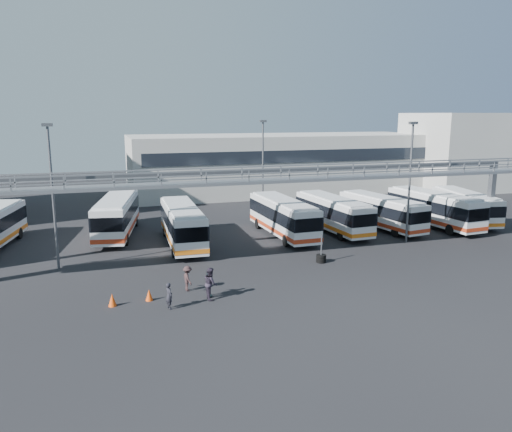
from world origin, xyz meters
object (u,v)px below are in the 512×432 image
object	(u,v)px
cone_right	(112,300)
tire_stack	(321,258)
light_pole_back	(263,163)
pedestrian_b	(211,283)
light_pole_left	(52,189)
light_pole_mid	(410,176)
bus_6	(333,213)
bus_5	(283,216)
pedestrian_d	(209,284)
pedestrian_c	(188,279)
bus_2	(117,215)
bus_3	(182,223)
bus_9	(465,205)
pedestrian_a	(169,296)
bus_8	(434,208)
cone_left	(149,295)
bus_7	(381,211)

from	to	relation	value
cone_right	tire_stack	size ratio (longest dim) A/B	0.35
light_pole_back	pedestrian_b	size ratio (longest dim) A/B	5.29
light_pole_left	light_pole_mid	xyz separation A→B (m)	(28.00, -1.00, 0.00)
light_pole_mid	pedestrian_b	world-z (taller)	light_pole_mid
light_pole_left	bus_6	world-z (taller)	light_pole_left
bus_5	pedestrian_d	world-z (taller)	bus_5
light_pole_left	pedestrian_d	xyz separation A→B (m)	(8.99, -8.69, -4.93)
pedestrian_b	pedestrian_c	xyz separation A→B (m)	(-1.06, 1.79, -0.17)
bus_2	pedestrian_b	xyz separation A→B (m)	(4.54, -18.08, -0.98)
bus_3	bus_9	xyz separation A→B (m)	(28.91, 0.39, -0.14)
bus_2	bus_5	bearing A→B (deg)	-7.90
bus_9	pedestrian_a	xyz separation A→B (m)	(-31.99, -14.17, -0.96)
bus_5	bus_8	world-z (taller)	bus_8
light_pole_left	bus_8	world-z (taller)	light_pole_left
cone_right	cone_left	bearing A→B (deg)	6.85
light_pole_back	bus_2	world-z (taller)	light_pole_back
bus_2	bus_8	bearing A→B (deg)	-0.05
cone_left	light_pole_left	bearing A→B (deg)	123.70
bus_3	bus_5	world-z (taller)	bus_3
bus_9	pedestrian_a	size ratio (longest dim) A/B	6.90
pedestrian_c	tire_stack	world-z (taller)	tire_stack
light_pole_mid	bus_7	size ratio (longest dim) A/B	0.96
light_pole_mid	pedestrian_a	xyz separation A→B (m)	(-21.55, -8.87, -4.96)
bus_3	bus_8	world-z (taller)	bus_3
bus_5	cone_right	bearing A→B (deg)	-141.40
bus_9	tire_stack	bearing A→B (deg)	-145.40
cone_right	tire_stack	distance (m)	15.66
bus_6	pedestrian_d	world-z (taller)	bus_6
light_pole_left	bus_8	bearing A→B (deg)	5.91
light_pole_back	bus_5	xyz separation A→B (m)	(-1.34, -9.69, -3.87)
bus_2	bus_9	world-z (taller)	bus_2
bus_7	bus_9	size ratio (longest dim) A/B	1.00
light_pole_left	bus_9	size ratio (longest dim) A/B	0.97
light_pole_back	bus_7	distance (m)	13.67
bus_8	cone_left	distance (m)	30.96
pedestrian_c	light_pole_back	bearing A→B (deg)	-39.30
bus_3	bus_7	world-z (taller)	bus_3
light_pole_back	bus_9	bearing A→B (deg)	-27.75
bus_6	bus_8	distance (m)	10.39
bus_3	pedestrian_a	xyz separation A→B (m)	(-3.08, -13.78, -1.11)
bus_2	bus_8	xyz separation A→B (m)	(29.61, -5.48, -0.08)
pedestrian_d	pedestrian_c	bearing A→B (deg)	38.48
light_pole_mid	pedestrian_d	size ratio (longest dim) A/B	6.41
light_pole_back	bus_6	xyz separation A→B (m)	(3.76, -9.40, -3.93)
light_pole_back	bus_6	distance (m)	10.86
bus_6	bus_7	world-z (taller)	bus_6
bus_5	pedestrian_a	xyz separation A→B (m)	(-12.21, -14.18, -1.10)
bus_5	light_pole_mid	bearing A→B (deg)	-31.00
bus_3	cone_right	world-z (taller)	bus_3
bus_6	pedestrian_d	xyz separation A→B (m)	(-14.77, -13.29, -1.00)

